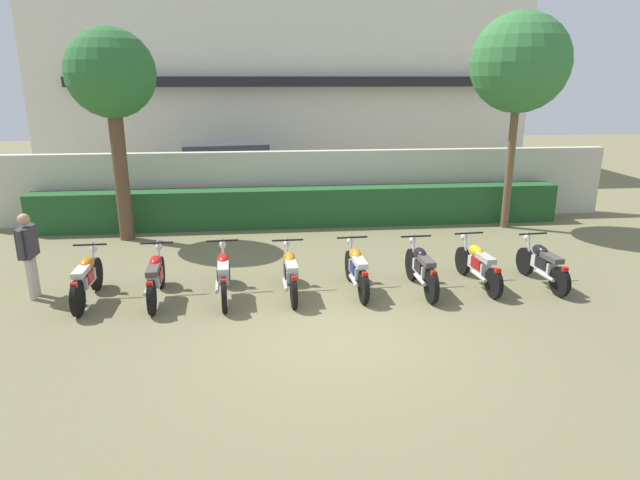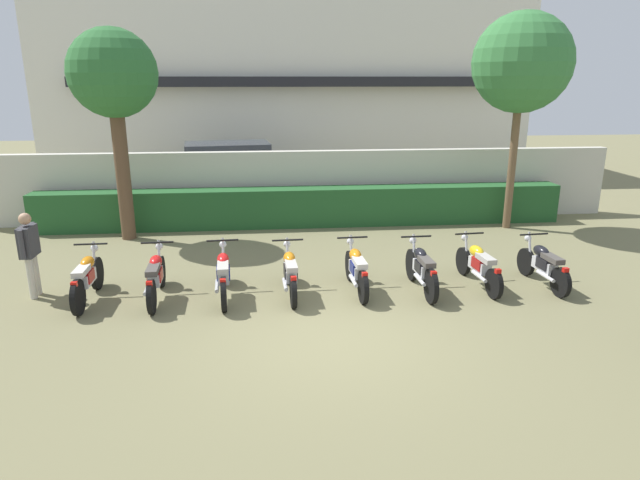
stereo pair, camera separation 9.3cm
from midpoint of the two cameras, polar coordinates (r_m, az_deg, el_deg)
name	(u,v)px [view 1 (the left image)]	position (r m, az deg, el deg)	size (l,w,h in m)	color
ground	(335,336)	(8.90, 1.20, -9.85)	(60.00, 60.00, 0.00)	olive
building	(284,86)	(24.42, -3.84, 15.54)	(18.82, 6.50, 7.19)	silver
compound_wall	(300,186)	(15.80, -2.28, 5.60)	(17.88, 0.30, 1.97)	beige
hedge_row	(302,207)	(15.21, -2.08, 3.41)	(14.30, 0.70, 1.05)	#235628
parked_car	(230,172)	(18.71, -9.34, 6.94)	(4.69, 2.52, 1.89)	#9EA3A8
tree_near_inspector	(111,77)	(14.37, -20.86, 15.36)	(2.08, 2.08, 5.08)	brown
tree_far_side	(520,64)	(15.49, 19.68, 16.71)	(2.50, 2.50, 5.54)	brown
motorcycle_in_row_0	(86,278)	(10.88, -23.13, -3.65)	(0.60, 1.87, 0.97)	black
motorcycle_in_row_1	(156,277)	(10.56, -16.79, -3.62)	(0.60, 1.93, 0.96)	black
motorcycle_in_row_2	(224,274)	(10.39, -10.14, -3.47)	(0.60, 1.97, 0.97)	black
motorcycle_in_row_3	(290,272)	(10.37, -3.34, -3.32)	(0.60, 1.84, 0.95)	black
motorcycle_in_row_4	(356,269)	(10.54, 3.52, -2.97)	(0.60, 1.82, 0.96)	black
motorcycle_in_row_5	(421,268)	(10.70, 10.14, -2.84)	(0.60, 1.85, 0.98)	black
motorcycle_in_row_6	(478,264)	(11.23, 15.73, -2.39)	(0.60, 1.91, 0.94)	black
motorcycle_in_row_7	(543,264)	(11.66, 21.71, -2.27)	(0.60, 1.79, 0.94)	black
inspector_person	(28,249)	(11.40, -28.02, -0.83)	(0.22, 0.65, 1.60)	beige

